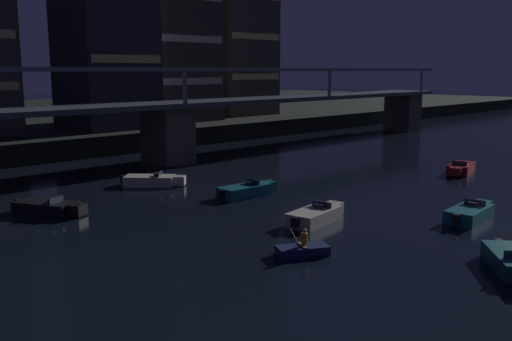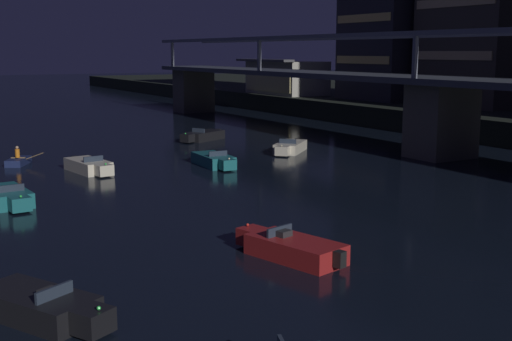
# 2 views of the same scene
# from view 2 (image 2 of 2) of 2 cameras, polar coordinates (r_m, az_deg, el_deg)

# --- Properties ---
(river_bridge) EXTENTS (94.50, 6.40, 9.38)m
(river_bridge) POSITION_cam_2_polar(r_m,az_deg,el_deg) (51.66, 15.72, 6.05)
(river_bridge) COLOR #4C4944
(river_bridge) RESTS_ON ground
(waterfront_pavilion) EXTENTS (12.40, 7.40, 4.70)m
(waterfront_pavilion) POSITION_cam_2_polar(r_m,az_deg,el_deg) (90.60, 2.59, 8.00)
(waterfront_pavilion) COLOR #B2AD9E
(waterfront_pavilion) RESTS_ON far_riverbank
(speedboat_near_left) EXTENTS (3.38, 4.95, 1.16)m
(speedboat_near_left) POSITION_cam_2_polar(r_m,az_deg,el_deg) (60.05, -4.60, 2.99)
(speedboat_near_left) COLOR black
(speedboat_near_left) RESTS_ON ground
(speedboat_near_center) EXTENTS (4.91, 3.47, 1.16)m
(speedboat_near_center) POSITION_cam_2_polar(r_m,az_deg,el_deg) (21.27, -18.01, -11.04)
(speedboat_near_center) COLOR black
(speedboat_near_center) RESTS_ON ground
(speedboat_near_right) EXTENTS (5.19, 2.74, 1.16)m
(speedboat_near_right) POSITION_cam_2_polar(r_m,az_deg,el_deg) (25.95, 3.05, -6.65)
(speedboat_near_right) COLOR maroon
(speedboat_near_right) RESTS_ON ground
(speedboat_mid_center) EXTENTS (5.23, 2.11, 1.16)m
(speedboat_mid_center) POSITION_cam_2_polar(r_m,az_deg,el_deg) (37.14, -20.52, -2.13)
(speedboat_mid_center) COLOR #196066
(speedboat_mid_center) RESTS_ON ground
(speedboat_mid_right) EXTENTS (5.22, 1.99, 1.16)m
(speedboat_mid_right) POSITION_cam_2_polar(r_m,az_deg,el_deg) (46.47, -3.59, 0.88)
(speedboat_mid_right) COLOR #196066
(speedboat_mid_right) RESTS_ON ground
(speedboat_far_left) EXTENTS (4.27, 4.50, 1.16)m
(speedboat_far_left) POSITION_cam_2_polar(r_m,az_deg,el_deg) (52.75, 2.92, 2.01)
(speedboat_far_left) COLOR beige
(speedboat_far_left) RESTS_ON ground
(speedboat_far_center) EXTENTS (5.23, 2.35, 1.16)m
(speedboat_far_center) POSITION_cam_2_polar(r_m,az_deg,el_deg) (45.43, -14.12, 0.37)
(speedboat_far_center) COLOR beige
(speedboat_far_center) RESTS_ON ground
(dinghy_with_paddler) EXTENTS (2.81, 2.71, 1.36)m
(dinghy_with_paddler) POSITION_cam_2_polar(r_m,az_deg,el_deg) (49.91, -19.75, 0.78)
(dinghy_with_paddler) COLOR #19234C
(dinghy_with_paddler) RESTS_ON ground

